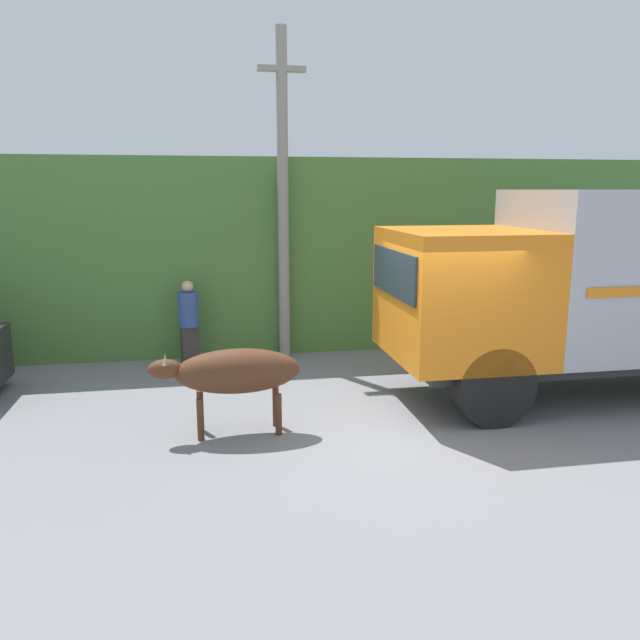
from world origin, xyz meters
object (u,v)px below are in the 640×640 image
at_px(cargo_truck, 618,282).
at_px(utility_pole, 283,193).
at_px(pedestrian_on_hill, 189,320).
at_px(brown_cow, 235,372).

distance_m(cargo_truck, utility_pole, 6.08).
bearing_deg(cargo_truck, pedestrian_on_hill, 154.81).
height_order(brown_cow, utility_pole, utility_pole).
xyz_separation_m(brown_cow, utility_pole, (1.17, 3.86, 2.35)).
bearing_deg(utility_pole, brown_cow, -106.91).
bearing_deg(utility_pole, cargo_truck, -33.04).
xyz_separation_m(pedestrian_on_hill, utility_pole, (1.85, 0.24, 2.35)).
relative_size(cargo_truck, pedestrian_on_hill, 4.39).
relative_size(pedestrian_on_hill, utility_pole, 0.26).
relative_size(cargo_truck, utility_pole, 1.15).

